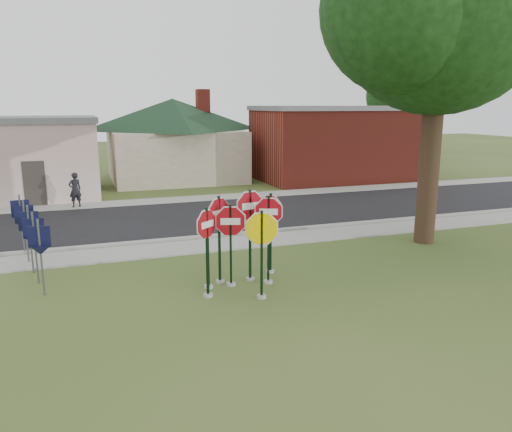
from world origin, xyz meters
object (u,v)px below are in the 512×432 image
object	(u,v)px
stop_sign_yellow	(262,242)
oak_tree	(441,3)
stop_sign_left	(207,241)
stop_sign_center	(231,234)
pedestrian	(75,190)

from	to	relation	value
stop_sign_yellow	oak_tree	size ratio (longest dim) A/B	0.21
stop_sign_yellow	stop_sign_left	xyz separation A→B (m)	(-1.25, 0.54, 0.01)
stop_sign_yellow	oak_tree	world-z (taller)	oak_tree
stop_sign_yellow	stop_sign_left	world-z (taller)	stop_sign_left
stop_sign_center	pedestrian	bearing A→B (deg)	107.46
stop_sign_left	oak_tree	distance (m)	11.05
oak_tree	pedestrian	xyz separation A→B (m)	(-11.70, 10.51, -7.11)
stop_sign_center	stop_sign_yellow	world-z (taller)	stop_sign_yellow
stop_sign_center	oak_tree	bearing A→B (deg)	14.18
stop_sign_yellow	stop_sign_left	bearing A→B (deg)	156.79
stop_sign_left	oak_tree	xyz separation A→B (m)	(8.56, 2.53, 6.52)
stop_sign_left	oak_tree	world-z (taller)	oak_tree
oak_tree	pedestrian	distance (m)	17.26
stop_sign_left	stop_sign_yellow	bearing A→B (deg)	-23.21
pedestrian	stop_sign_center	bearing A→B (deg)	84.85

